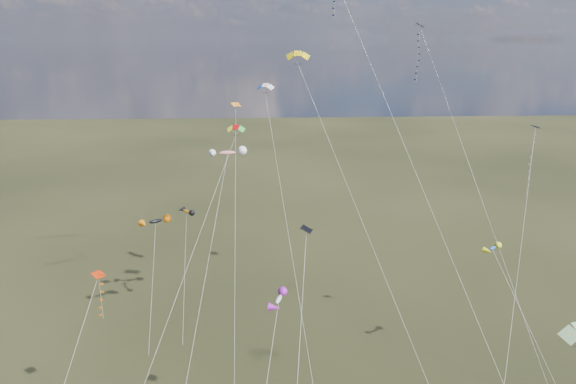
{
  "coord_description": "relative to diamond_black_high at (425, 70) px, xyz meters",
  "views": [
    {
      "loc": [
        -2.71,
        -32.15,
        33.95
      ],
      "look_at": [
        0.0,
        18.0,
        19.0
      ],
      "focal_mm": 32.0,
      "sensor_mm": 36.0,
      "label": 1
    }
  ],
  "objects": [
    {
      "name": "diamond_navy_tall",
      "position": [
        -9.2,
        -2.46,
        4.08
      ],
      "size": [
        15.62,
        22.29,
        40.48
      ],
      "color": "#0A1C4B",
      "rests_on": "ground"
    },
    {
      "name": "diamond_navy_right",
      "position": [
        8.4,
        -10.16,
        -9.64
      ],
      "size": [
        10.41,
        19.28,
        25.63
      ],
      "color": "#091254",
      "rests_on": "ground"
    },
    {
      "name": "diamond_orange_center",
      "position": [
        -21.71,
        -8.57,
        -11.22
      ],
      "size": [
        1.18,
        16.36,
        27.47
      ],
      "color": "orange",
      "rests_on": "ground"
    },
    {
      "name": "novelty_black_orange",
      "position": [
        -31.77,
        -1.0,
        -17.51
      ],
      "size": [
        3.34,
        9.47,
        13.64
      ],
      "color": "black",
      "rests_on": "ground"
    },
    {
      "name": "parafoil_tricolor",
      "position": [
        -21.73,
        -6.53,
        -5.69
      ],
      "size": [
        11.04,
        19.55,
        25.68
      ],
      "color": "yellow",
      "rests_on": "ground"
    },
    {
      "name": "parafoil_yellow",
      "position": [
        -14.88,
        -3.5,
        1.79
      ],
      "size": [
        13.7,
        20.27,
        33.19
      ],
      "color": "#D4B709",
      "rests_on": "ground"
    },
    {
      "name": "diamond_black_high",
      "position": [
        0.0,
        0.0,
        0.0
      ],
      "size": [
        9.9,
        22.71,
        35.8
      ],
      "color": "black",
      "rests_on": "ground"
    },
    {
      "name": "parafoil_blue_white",
      "position": [
        -18.35,
        4.54,
        -2.23
      ],
      "size": [
        5.58,
        21.18,
        29.11
      ],
      "color": "#1850B5",
      "rests_on": "ground"
    },
    {
      "name": "diamond_black_mid",
      "position": [
        -16.34,
        -27.08,
        -15.92
      ],
      "size": [
        3.04,
        14.41,
        20.38
      ],
      "color": "black",
      "rests_on": "ground"
    },
    {
      "name": "novelty_orange_black",
      "position": [
        -28.33,
        0.91,
        -17.01
      ],
      "size": [
        2.47,
        9.64,
        14.09
      ],
      "color": "#C96E0F",
      "rests_on": "ground"
    },
    {
      "name": "novelty_redwhite_stripe",
      "position": [
        -22.94,
        -0.74,
        -9.34
      ],
      "size": [
        6.1,
        19.61,
        21.94
      ],
      "color": "red",
      "rests_on": "ground"
    },
    {
      "name": "novelty_white_purple",
      "position": [
        -17.94,
        -26.49,
        -14.66
      ],
      "size": [
        4.12,
        11.62,
        16.44
      ],
      "color": "silver",
      "rests_on": "ground"
    },
    {
      "name": "diamond_red_low",
      "position": [
        -33.41,
        -18.78,
        -18.67
      ],
      "size": [
        4.79,
        10.05,
        14.67
      ],
      "color": "#B52404",
      "rests_on": "ground"
    },
    {
      "name": "novelty_blue_yellow",
      "position": [
        4.57,
        -12.22,
        -17.16
      ],
      "size": [
        6.15,
        10.2,
        13.92
      ],
      "color": "blue",
      "rests_on": "ground"
    }
  ]
}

